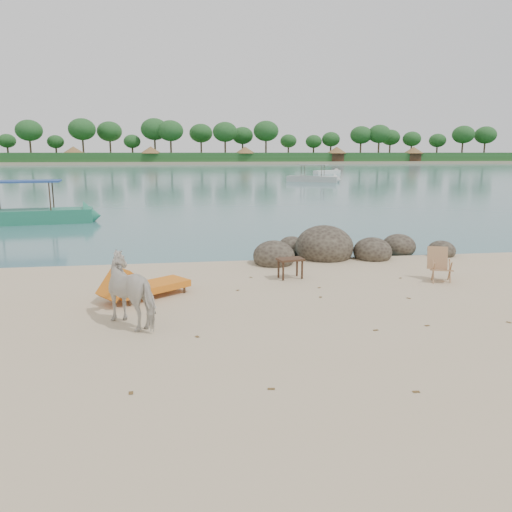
{
  "coord_description": "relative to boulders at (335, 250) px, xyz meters",
  "views": [
    {
      "loc": [
        -1.65,
        -8.39,
        3.19
      ],
      "look_at": [
        -0.14,
        2.0,
        1.0
      ],
      "focal_mm": 35.0,
      "sensor_mm": 36.0,
      "label": 1
    }
  ],
  "objects": [
    {
      "name": "side_table",
      "position": [
        -1.95,
        -2.46,
        0.02
      ],
      "size": [
        0.71,
        0.53,
        0.52
      ],
      "primitive_type": null,
      "rotation": [
        0.0,
        0.0,
        0.2
      ],
      "color": "#352515",
      "rests_on": "ground"
    },
    {
      "name": "boulders",
      "position": [
        0.0,
        0.0,
        0.0
      ],
      "size": [
        6.42,
        2.97,
        1.32
      ],
      "rotation": [
        0.0,
        0.0,
        -0.29
      ],
      "color": "#2F261F",
      "rests_on": "ground"
    },
    {
      "name": "boat_mid",
      "position": [
        9.69,
        39.96,
        1.31
      ],
      "size": [
        6.25,
        4.45,
        3.11
      ],
      "primitive_type": null,
      "rotation": [
        0.0,
        0.0,
        -0.53
      ],
      "color": "#B5B6B1",
      "rests_on": "water"
    },
    {
      "name": "cow",
      "position": [
        -5.54,
        -5.38,
        0.41
      ],
      "size": [
        1.56,
        1.64,
        1.32
      ],
      "primitive_type": "imported",
      "rotation": [
        0.0,
        0.0,
        3.86
      ],
      "color": "beige",
      "rests_on": "ground"
    },
    {
      "name": "far_shore",
      "position": [
        -2.94,
        163.83,
        -0.24
      ],
      "size": [
        420.0,
        90.0,
        1.4
      ],
      "primitive_type": "cube",
      "color": "tan",
      "rests_on": "ground"
    },
    {
      "name": "boat_near",
      "position": [
        -11.82,
        9.61,
        1.35
      ],
      "size": [
        6.71,
        2.33,
        3.19
      ],
      "primitive_type": null,
      "rotation": [
        0.0,
        0.0,
        0.13
      ],
      "color": "#227558",
      "rests_on": "water"
    },
    {
      "name": "boat_far",
      "position": [
        17.18,
        60.05,
        0.07
      ],
      "size": [
        5.29,
        3.75,
        0.63
      ],
      "primitive_type": null,
      "rotation": [
        0.0,
        0.0,
        0.52
      ],
      "color": "silver",
      "rests_on": "water"
    },
    {
      "name": "dead_leaves",
      "position": [
        -1.78,
        -5.49,
        -0.24
      ],
      "size": [
        6.93,
        6.64,
        0.0
      ],
      "color": "brown",
      "rests_on": "ground"
    },
    {
      "name": "deck_chair",
      "position": [
        1.71,
        -3.3,
        0.17
      ],
      "size": [
        0.7,
        0.73,
        0.84
      ],
      "primitive_type": null,
      "rotation": [
        0.0,
        0.0,
        -0.35
      ],
      "color": "#A17750",
      "rests_on": "ground"
    },
    {
      "name": "water",
      "position": [
        -2.94,
        83.83,
        -0.24
      ],
      "size": [
        400.0,
        400.0,
        0.0
      ],
      "primitive_type": "plane",
      "color": "#326365",
      "rests_on": "ground"
    },
    {
      "name": "far_scenery",
      "position": [
        -2.91,
        130.53,
        2.9
      ],
      "size": [
        420.0,
        18.0,
        9.5
      ],
      "color": "#1E4C1E",
      "rests_on": "ground"
    },
    {
      "name": "lounge_chair",
      "position": [
        -5.38,
        -3.61,
        0.08
      ],
      "size": [
        2.2,
        1.9,
        0.65
      ],
      "primitive_type": null,
      "rotation": [
        0.0,
        0.0,
        0.63
      ],
      "color": "orange",
      "rests_on": "ground"
    }
  ]
}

